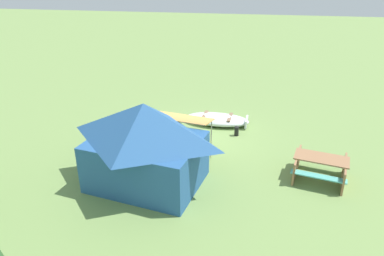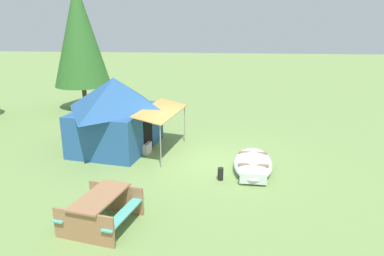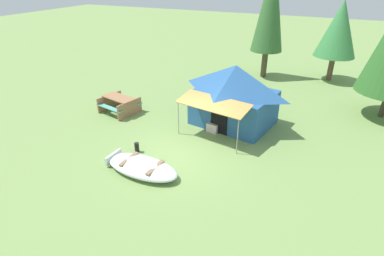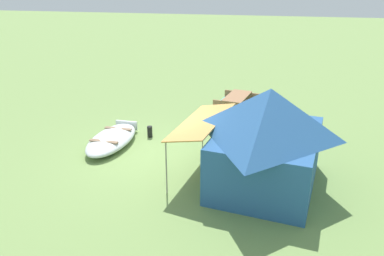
{
  "view_description": "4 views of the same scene",
  "coord_description": "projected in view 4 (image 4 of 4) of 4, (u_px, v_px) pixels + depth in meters",
  "views": [
    {
      "loc": [
        -2.08,
        12.17,
        6.14
      ],
      "look_at": [
        0.05,
        0.69,
        0.81
      ],
      "focal_mm": 33.29,
      "sensor_mm": 36.0,
      "label": 1
    },
    {
      "loc": [
        -11.52,
        -0.76,
        4.61
      ],
      "look_at": [
        0.76,
        0.4,
        0.91
      ],
      "focal_mm": 34.24,
      "sensor_mm": 36.0,
      "label": 2
    },
    {
      "loc": [
        4.54,
        -8.74,
        6.13
      ],
      "look_at": [
        0.34,
        0.28,
        0.96
      ],
      "focal_mm": 28.9,
      "sensor_mm": 36.0,
      "label": 3
    },
    {
      "loc": [
        10.31,
        3.04,
        5.28
      ],
      "look_at": [
        0.47,
        1.16,
        1.23
      ],
      "focal_mm": 36.98,
      "sensor_mm": 36.0,
      "label": 4
    }
  ],
  "objects": [
    {
      "name": "ground_plane",
      "position": [
        157.0,
        158.0,
        11.89
      ],
      "size": [
        80.0,
        80.0,
        0.0
      ],
      "primitive_type": "plane",
      "color": "#74944F"
    },
    {
      "name": "beached_rowboat",
      "position": [
        112.0,
        139.0,
        12.66
      ],
      "size": [
        2.74,
        1.36,
        0.41
      ],
      "color": "silver",
      "rests_on": "ground_plane"
    },
    {
      "name": "canvas_cabin_tent",
      "position": [
        267.0,
        137.0,
        9.93
      ],
      "size": [
        3.86,
        4.1,
        2.61
      ],
      "color": "#295894",
      "rests_on": "ground_plane"
    },
    {
      "name": "picnic_table",
      "position": [
        237.0,
        103.0,
        15.25
      ],
      "size": [
        1.88,
        1.76,
        0.77
      ],
      "color": "#9D6D4A",
      "rests_on": "ground_plane"
    },
    {
      "name": "cooler_box",
      "position": [
        223.0,
        165.0,
        11.02
      ],
      "size": [
        0.54,
        0.39,
        0.39
      ],
      "primitive_type": "cube",
      "rotation": [
        0.0,
        0.0,
        2.99
      ],
      "color": "beige",
      "rests_on": "ground_plane"
    },
    {
      "name": "fuel_can",
      "position": [
        150.0,
        132.0,
        13.29
      ],
      "size": [
        0.21,
        0.21,
        0.38
      ],
      "primitive_type": "cylinder",
      "rotation": [
        0.0,
        0.0,
        4.48
      ],
      "color": "black",
      "rests_on": "ground_plane"
    }
  ]
}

